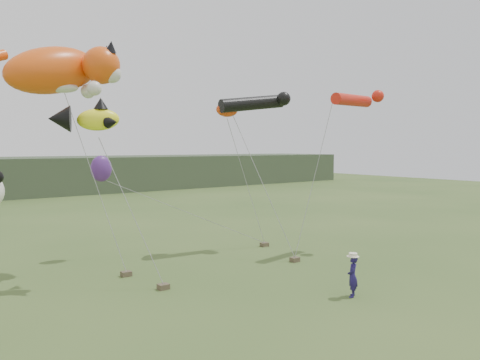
% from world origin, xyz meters
% --- Properties ---
extents(ground, '(120.00, 120.00, 0.00)m').
position_xyz_m(ground, '(0.00, 0.00, 0.00)').
color(ground, '#385123').
rests_on(ground, ground).
extents(festival_attendant, '(0.63, 0.59, 1.44)m').
position_xyz_m(festival_attendant, '(1.83, -0.06, 0.72)').
color(festival_attendant, '#1F1654').
rests_on(festival_attendant, ground).
extents(sandbag_anchors, '(14.35, 5.24, 0.20)m').
position_xyz_m(sandbag_anchors, '(-1.45, 5.53, 0.10)').
color(sandbag_anchors, brown).
rests_on(sandbag_anchors, ground).
extents(cat_kite, '(5.53, 3.13, 2.75)m').
position_xyz_m(cat_kite, '(-4.84, 9.61, 8.34)').
color(cat_kite, '#E7500F').
rests_on(cat_kite, ground).
extents(fish_kite, '(2.71, 1.78, 1.32)m').
position_xyz_m(fish_kite, '(-4.95, 6.95, 6.22)').
color(fish_kite, '#FFFC21').
rests_on(fish_kite, ground).
extents(tube_kites, '(7.18, 4.62, 1.21)m').
position_xyz_m(tube_kites, '(5.61, 6.73, 7.44)').
color(tube_kites, black).
rests_on(tube_kites, ground).
extents(misc_kites, '(6.79, 2.76, 3.81)m').
position_xyz_m(misc_kites, '(-0.43, 9.81, 5.43)').
color(misc_kites, '#E74312').
rests_on(misc_kites, ground).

